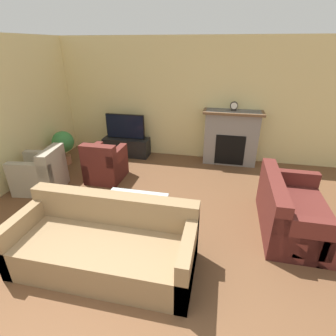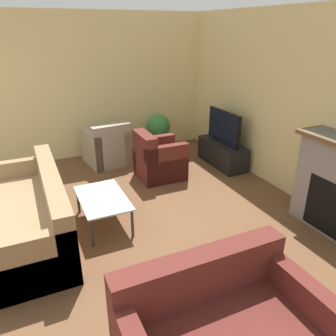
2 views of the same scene
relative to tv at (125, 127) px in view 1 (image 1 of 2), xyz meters
The scene contains 11 objects.
wall_back 1.42m from the tv, 14.39° to the left, with size 8.61×0.06×2.70m.
fireplace 2.49m from the tv, ahead, with size 1.29×0.47×1.22m.
tv_stand 0.51m from the tv, 90.00° to the left, with size 1.11×0.41×0.44m.
tv is the anchor object (origin of this frame).
couch_sectional 3.62m from the tv, 73.67° to the right, with size 2.19×0.95×0.82m.
couch_loveseat 4.08m from the tv, 33.64° to the right, with size 0.90×1.48×0.82m.
armchair_by_window 2.22m from the tv, 116.16° to the right, with size 0.87×0.80×0.82m.
armchair_accent 1.39m from the tv, 88.38° to the right, with size 0.68×0.75×0.82m.
coffee_table 2.79m from the tv, 67.02° to the right, with size 0.94×0.58×0.39m.
potted_plant 1.46m from the tv, 146.77° to the right, with size 0.48×0.48×0.77m.
mantel_clock 2.55m from the tv, ahead, with size 0.17×0.07×0.20m.
Camera 1 is at (1.05, -1.02, 2.52)m, focal length 28.00 mm.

